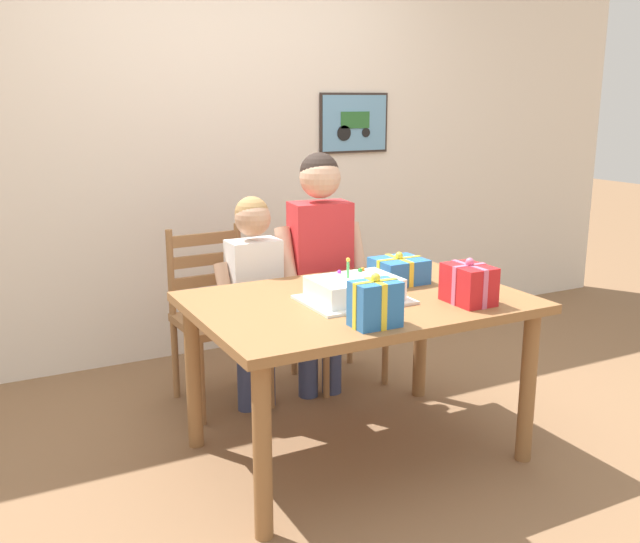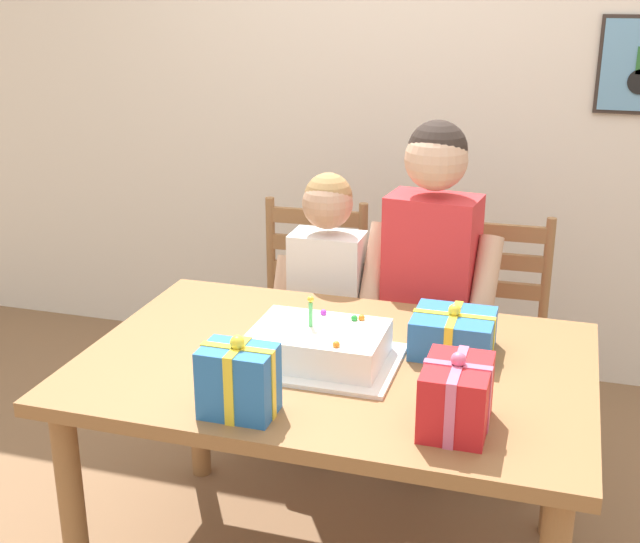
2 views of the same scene
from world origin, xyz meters
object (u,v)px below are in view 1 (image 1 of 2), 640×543
object	(u,v)px
gift_box_corner_small	(399,270)
dining_table	(358,319)
child_younger	(254,283)
birthday_cake	(354,290)
gift_box_red_large	(469,284)
gift_box_beside_cake	(375,304)
child_older	(320,252)
chair_left	(217,316)
chair_right	(335,299)

from	to	relation	value
gift_box_corner_small	dining_table	bearing A→B (deg)	-154.34
child_younger	birthday_cake	bearing A→B (deg)	-75.43
gift_box_red_large	gift_box_beside_cake	xyz separation A→B (m)	(-0.52, -0.09, 0.01)
gift_box_red_large	gift_box_corner_small	xyz separation A→B (m)	(-0.07, 0.42, -0.02)
birthday_cake	child_younger	distance (m)	0.72
child_older	gift_box_red_large	bearing A→B (deg)	-76.82
dining_table	chair_left	distance (m)	0.93
gift_box_beside_cake	chair_left	bearing A→B (deg)	99.97
dining_table	gift_box_beside_cake	xyz separation A→B (m)	(-0.14, -0.36, 0.18)
gift_box_corner_small	birthday_cake	bearing A→B (deg)	-152.62
gift_box_red_large	child_older	size ratio (longest dim) A/B	0.17
gift_box_red_large	child_younger	bearing A→B (deg)	122.35
dining_table	birthday_cake	size ratio (longest dim) A/B	3.22
chair_left	dining_table	bearing A→B (deg)	-67.25
gift_box_beside_cake	gift_box_corner_small	world-z (taller)	gift_box_beside_cake
birthday_cake	gift_box_corner_small	bearing A→B (deg)	27.38
gift_box_beside_cake	child_younger	bearing A→B (deg)	94.25
gift_box_corner_small	child_older	xyz separation A→B (m)	(-0.15, 0.51, 0.01)
chair_right	chair_left	bearing A→B (deg)	-180.00
chair_right	child_older	distance (m)	0.42
gift_box_red_large	gift_box_corner_small	distance (m)	0.43
gift_box_beside_cake	child_older	xyz separation A→B (m)	(0.30, 1.02, -0.02)
birthday_cake	gift_box_corner_small	world-z (taller)	birthday_cake
gift_box_beside_cake	child_older	world-z (taller)	child_older
gift_box_beside_cake	dining_table	bearing A→B (deg)	68.75
birthday_cake	gift_box_beside_cake	distance (m)	0.35
gift_box_red_large	child_older	distance (m)	0.96
chair_left	gift_box_beside_cake	bearing A→B (deg)	-80.03
birthday_cake	child_older	xyz separation A→B (m)	(0.19, 0.69, 0.02)
chair_left	chair_right	bearing A→B (deg)	0.00
chair_left	child_older	bearing A→B (deg)	-20.06
dining_table	chair_left	size ratio (longest dim) A/B	1.54
gift_box_corner_small	child_younger	world-z (taller)	child_younger
chair_left	child_older	size ratio (longest dim) A/B	0.70
birthday_cake	gift_box_red_large	size ratio (longest dim) A/B	2.04
gift_box_beside_cake	chair_left	world-z (taller)	gift_box_beside_cake
birthday_cake	child_older	size ratio (longest dim) A/B	0.34
birthday_cake	gift_box_beside_cake	bearing A→B (deg)	-107.23
gift_box_red_large	child_younger	distance (m)	1.11
child_younger	gift_box_red_large	bearing A→B (deg)	-57.65
birthday_cake	gift_box_corner_small	distance (m)	0.39
dining_table	gift_box_corner_small	size ratio (longest dim) A/B	6.09
gift_box_red_large	chair_right	size ratio (longest dim) A/B	0.23
gift_box_corner_small	child_younger	xyz separation A→B (m)	(-0.52, 0.51, -0.12)
birthday_cake	chair_left	world-z (taller)	birthday_cake
chair_left	chair_right	xyz separation A→B (m)	(0.70, 0.00, 0.00)
gift_box_red_large	child_younger	world-z (taller)	child_younger
gift_box_corner_small	child_older	world-z (taller)	child_older
dining_table	child_younger	world-z (taller)	child_younger
birthday_cake	gift_box_beside_cake	size ratio (longest dim) A/B	2.09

